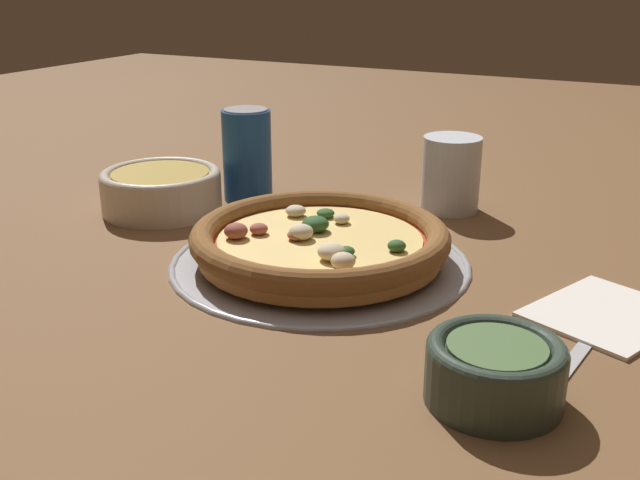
{
  "coord_description": "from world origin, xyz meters",
  "views": [
    {
      "loc": [
        0.34,
        -0.67,
        0.3
      ],
      "look_at": [
        0.0,
        0.0,
        0.03
      ],
      "focal_mm": 42.0,
      "sensor_mm": 36.0,
      "label": 1
    }
  ],
  "objects": [
    {
      "name": "bowl_near",
      "position": [
        -0.27,
        0.07,
        0.03
      ],
      "size": [
        0.15,
        0.15,
        0.05
      ],
      "color": "beige",
      "rests_on": "ground_plane"
    },
    {
      "name": "beverage_can",
      "position": [
        -0.2,
        0.17,
        0.06
      ],
      "size": [
        0.07,
        0.07,
        0.12
      ],
      "color": "#194C99",
      "rests_on": "ground_plane"
    },
    {
      "name": "drinking_cup",
      "position": [
        0.06,
        0.25,
        0.05
      ],
      "size": [
        0.08,
        0.08,
        0.1
      ],
      "color": "silver",
      "rests_on": "ground_plane"
    },
    {
      "name": "ground_plane",
      "position": [
        0.0,
        0.0,
        0.0
      ],
      "size": [
        3.0,
        3.0,
        0.0
      ],
      "primitive_type": "plane",
      "color": "brown"
    },
    {
      "name": "pizza",
      "position": [
        -0.0,
        -0.0,
        0.03
      ],
      "size": [
        0.28,
        0.28,
        0.04
      ],
      "color": "#BC7F42",
      "rests_on": "pizza_tray"
    },
    {
      "name": "bowl_far",
      "position": [
        0.24,
        -0.18,
        0.03
      ],
      "size": [
        0.1,
        0.1,
        0.05
      ],
      "color": "#334238",
      "rests_on": "ground_plane"
    },
    {
      "name": "napkin",
      "position": [
        0.29,
        0.01,
        0.0
      ],
      "size": [
        0.15,
        0.17,
        0.01
      ],
      "rotation": [
        0.0,
        0.0,
        -0.39
      ],
      "color": "white",
      "rests_on": "ground_plane"
    },
    {
      "name": "fork",
      "position": [
        0.29,
        -0.04,
        0.0
      ],
      "size": [
        0.04,
        0.17,
        0.0
      ],
      "rotation": [
        0.0,
        0.0,
        7.72
      ],
      "color": "#B7B7BC",
      "rests_on": "ground_plane"
    },
    {
      "name": "pizza_tray",
      "position": [
        0.0,
        0.0,
        0.0
      ],
      "size": [
        0.32,
        0.32,
        0.01
      ],
      "color": "#9E9EA3",
      "rests_on": "ground_plane"
    }
  ]
}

